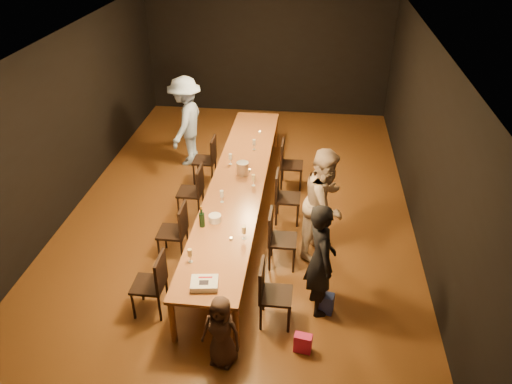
# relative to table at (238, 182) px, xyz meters

# --- Properties ---
(ground) EXTENTS (10.00, 10.00, 0.00)m
(ground) POSITION_rel_table_xyz_m (0.00, 0.00, -0.70)
(ground) COLOR #4C2613
(ground) RESTS_ON ground
(room_shell) EXTENTS (6.04, 10.04, 3.02)m
(room_shell) POSITION_rel_table_xyz_m (0.00, 0.00, 1.38)
(room_shell) COLOR black
(room_shell) RESTS_ON ground
(table) EXTENTS (0.90, 6.00, 0.75)m
(table) POSITION_rel_table_xyz_m (0.00, 0.00, 0.00)
(table) COLOR brown
(table) RESTS_ON ground
(chair_right_0) EXTENTS (0.42, 0.42, 0.93)m
(chair_right_0) POSITION_rel_table_xyz_m (0.85, -2.40, -0.24)
(chair_right_0) COLOR black
(chair_right_0) RESTS_ON ground
(chair_right_1) EXTENTS (0.42, 0.42, 0.93)m
(chair_right_1) POSITION_rel_table_xyz_m (0.85, -1.20, -0.24)
(chair_right_1) COLOR black
(chair_right_1) RESTS_ON ground
(chair_right_2) EXTENTS (0.42, 0.42, 0.93)m
(chair_right_2) POSITION_rel_table_xyz_m (0.85, 0.00, -0.24)
(chair_right_2) COLOR black
(chair_right_2) RESTS_ON ground
(chair_right_3) EXTENTS (0.42, 0.42, 0.93)m
(chair_right_3) POSITION_rel_table_xyz_m (0.85, 1.20, -0.24)
(chair_right_3) COLOR black
(chair_right_3) RESTS_ON ground
(chair_left_0) EXTENTS (0.42, 0.42, 0.93)m
(chair_left_0) POSITION_rel_table_xyz_m (-0.85, -2.40, -0.24)
(chair_left_0) COLOR black
(chair_left_0) RESTS_ON ground
(chair_left_1) EXTENTS (0.42, 0.42, 0.93)m
(chair_left_1) POSITION_rel_table_xyz_m (-0.85, -1.20, -0.24)
(chair_left_1) COLOR black
(chair_left_1) RESTS_ON ground
(chair_left_2) EXTENTS (0.42, 0.42, 0.93)m
(chair_left_2) POSITION_rel_table_xyz_m (-0.85, 0.00, -0.24)
(chair_left_2) COLOR black
(chair_left_2) RESTS_ON ground
(chair_left_3) EXTENTS (0.42, 0.42, 0.93)m
(chair_left_3) POSITION_rel_table_xyz_m (-0.85, 1.20, -0.24)
(chair_left_3) COLOR black
(chair_left_3) RESTS_ON ground
(woman_birthday) EXTENTS (0.54, 0.69, 1.66)m
(woman_birthday) POSITION_rel_table_xyz_m (1.40, -2.07, 0.13)
(woman_birthday) COLOR black
(woman_birthday) RESTS_ON ground
(woman_tan) EXTENTS (0.97, 1.06, 1.78)m
(woman_tan) POSITION_rel_table_xyz_m (1.45, -0.78, 0.19)
(woman_tan) COLOR beige
(woman_tan) RESTS_ON ground
(man_blue) EXTENTS (0.82, 1.27, 1.85)m
(man_blue) POSITION_rel_table_xyz_m (-1.36, 1.93, 0.22)
(man_blue) COLOR #98B4EB
(man_blue) RESTS_ON ground
(child) EXTENTS (0.54, 0.41, 0.99)m
(child) POSITION_rel_table_xyz_m (0.26, -3.14, -0.21)
(child) COLOR #3F2B23
(child) RESTS_ON ground
(gift_bag_red) EXTENTS (0.24, 0.15, 0.26)m
(gift_bag_red) POSITION_rel_table_xyz_m (1.23, -2.87, -0.57)
(gift_bag_red) COLOR #D82061
(gift_bag_red) RESTS_ON ground
(gift_bag_blue) EXTENTS (0.26, 0.21, 0.29)m
(gift_bag_blue) POSITION_rel_table_xyz_m (1.50, -2.14, -0.56)
(gift_bag_blue) COLOR #273EAC
(gift_bag_blue) RESTS_ON ground
(birthday_cake) EXTENTS (0.37, 0.31, 0.08)m
(birthday_cake) POSITION_rel_table_xyz_m (-0.02, -2.66, 0.09)
(birthday_cake) COLOR white
(birthday_cake) RESTS_ON table
(plate_stack) EXTENTS (0.20, 0.20, 0.10)m
(plate_stack) POSITION_rel_table_xyz_m (-0.16, -1.26, 0.10)
(plate_stack) COLOR white
(plate_stack) RESTS_ON table
(champagne_bottle) EXTENTS (0.10, 0.10, 0.34)m
(champagne_bottle) POSITION_rel_table_xyz_m (-0.32, -1.41, 0.22)
(champagne_bottle) COLOR black
(champagne_bottle) RESTS_ON table
(ice_bucket) EXTENTS (0.28, 0.28, 0.23)m
(ice_bucket) POSITION_rel_table_xyz_m (0.05, 0.21, 0.16)
(ice_bucket) COLOR #A3A3A7
(ice_bucket) RESTS_ON table
(wineglass_0) EXTENTS (0.06, 0.06, 0.21)m
(wineglass_0) POSITION_rel_table_xyz_m (-0.30, -2.22, 0.15)
(wineglass_0) COLOR beige
(wineglass_0) RESTS_ON table
(wineglass_1) EXTENTS (0.06, 0.06, 0.21)m
(wineglass_1) POSITION_rel_table_xyz_m (0.33, -1.64, 0.15)
(wineglass_1) COLOR beige
(wineglass_1) RESTS_ON table
(wineglass_2) EXTENTS (0.06, 0.06, 0.21)m
(wineglass_2) POSITION_rel_table_xyz_m (-0.15, -0.72, 0.15)
(wineglass_2) COLOR silver
(wineglass_2) RESTS_ON table
(wineglass_3) EXTENTS (0.06, 0.06, 0.21)m
(wineglass_3) POSITION_rel_table_xyz_m (0.28, -0.16, 0.15)
(wineglass_3) COLOR beige
(wineglass_3) RESTS_ON table
(wineglass_4) EXTENTS (0.06, 0.06, 0.21)m
(wineglass_4) POSITION_rel_table_xyz_m (-0.22, 0.54, 0.15)
(wineglass_4) COLOR silver
(wineglass_4) RESTS_ON table
(wineglass_5) EXTENTS (0.06, 0.06, 0.21)m
(wineglass_5) POSITION_rel_table_xyz_m (0.13, 1.18, 0.15)
(wineglass_5) COLOR silver
(wineglass_5) RESTS_ON table
(tealight_near) EXTENTS (0.05, 0.05, 0.03)m
(tealight_near) POSITION_rel_table_xyz_m (0.15, -1.68, 0.06)
(tealight_near) COLOR #B2B7B2
(tealight_near) RESTS_ON table
(tealight_mid) EXTENTS (0.05, 0.05, 0.03)m
(tealight_mid) POSITION_rel_table_xyz_m (0.15, 0.34, 0.06)
(tealight_mid) COLOR #B2B7B2
(tealight_mid) RESTS_ON table
(tealight_far) EXTENTS (0.05, 0.05, 0.03)m
(tealight_far) POSITION_rel_table_xyz_m (0.15, 1.94, 0.06)
(tealight_far) COLOR #B2B7B2
(tealight_far) RESTS_ON table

